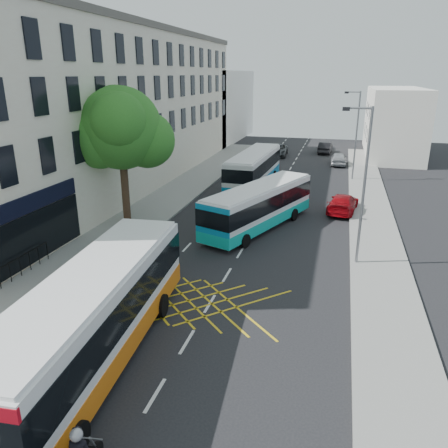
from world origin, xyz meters
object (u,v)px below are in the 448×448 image
Objects in this scene: lamp_far at (356,131)px; bus_far at (254,168)px; bus_mid at (259,206)px; distant_car_dark at (325,148)px; parked_car_silver at (122,264)px; bus_near at (94,316)px; distant_car_silver at (339,159)px; street_tree at (120,129)px; lamp_near at (363,179)px; distant_car_grey at (277,150)px; red_hatchback at (343,203)px.

bus_far is at bearing -151.39° from lamp_far.
bus_mid is 30.41m from distant_car_dark.
bus_near is at bearing -77.48° from parked_car_silver.
distant_car_silver is (7.19, 11.95, -0.91)m from bus_far.
distant_car_dark reaches higher than distant_car_silver.
street_tree is 0.80× the size of bus_far.
lamp_near reaches higher than bus_far.
distant_car_grey is at bearing 35.35° from distant_car_dark.
distant_car_grey is at bearing 78.94° from parked_car_silver.
lamp_near is at bearing 102.06° from red_hatchback.
lamp_near and lamp_far have the same top height.
lamp_far is at bearing -54.49° from distant_car_grey.
bus_near reaches higher than distant_car_dark.
distant_car_silver is at bearing -29.79° from distant_car_grey.
lamp_near reaches higher than bus_mid.
red_hatchback is at bearing -72.23° from distant_car_grey.
distant_car_dark is at bearing 29.63° from distant_car_grey.
bus_far reaches higher than bus_mid.
distant_car_dark is (-2.39, 25.18, 0.05)m from red_hatchback.
distant_car_dark reaches higher than red_hatchback.
bus_far is 2.42× the size of parked_car_silver.
distant_car_grey is at bearing 127.99° from lamp_far.
parked_car_silver is at bearing -157.18° from lamp_near.
distant_car_grey is at bearing 116.55° from bus_mid.
parked_car_silver reaches higher than distant_car_dark.
bus_near is 6.58m from parked_car_silver.
street_tree reaches higher than bus_far.
distant_car_silver is at bearing 61.18° from street_tree.
lamp_far is 11.28m from red_hatchback.
parked_car_silver is 33.45m from distant_car_silver.
bus_far is at bearing 63.41° from street_tree.
distant_car_silver is (-1.31, 27.32, -3.91)m from lamp_near.
lamp_near is 17.81m from bus_far.
street_tree reaches higher than lamp_far.
bus_mid is 0.93× the size of bus_far.
bus_mid reaches higher than distant_car_grey.
lamp_far is 10.14m from bus_far.
parked_car_silver is (-2.20, 6.12, -0.99)m from bus_near.
distant_car_grey is at bearing 93.50° from bus_far.
street_tree reaches higher than distant_car_grey.
lamp_far is at bearing 105.12° from distant_car_dark.
distant_car_grey is (2.41, 35.79, -0.05)m from parked_car_silver.
bus_mid is (8.72, 1.42, -4.79)m from street_tree.
lamp_far is at bearing 90.00° from lamp_near.
street_tree is 1.74× the size of distant_car_grey.
lamp_near reaches higher than distant_car_grey.
street_tree is at bearing -104.55° from distant_car_grey.
distant_car_silver reaches higher than distant_car_grey.
red_hatchback is 23.09m from distant_car_grey.
lamp_far is 0.78× the size of bus_mid.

